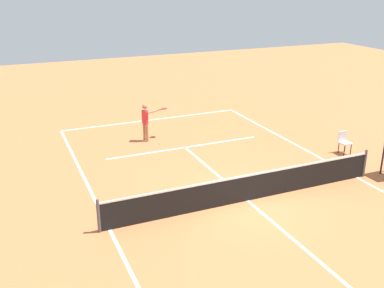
# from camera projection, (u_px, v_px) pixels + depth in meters

# --- Properties ---
(ground_plane) EXTENTS (60.00, 60.00, 0.00)m
(ground_plane) POSITION_uv_depth(u_px,v_px,m) (247.00, 201.00, 15.13)
(ground_plane) COLOR #C66B3D
(court_lines) EXTENTS (9.53, 20.15, 0.01)m
(court_lines) POSITION_uv_depth(u_px,v_px,m) (247.00, 201.00, 15.13)
(court_lines) COLOR white
(court_lines) RESTS_ON ground
(tennis_net) EXTENTS (10.13, 0.10, 1.07)m
(tennis_net) POSITION_uv_depth(u_px,v_px,m) (248.00, 187.00, 14.96)
(tennis_net) COLOR #4C4C51
(tennis_net) RESTS_ON ground
(player_serving) EXTENTS (1.32, 0.60, 1.74)m
(player_serving) POSITION_uv_depth(u_px,v_px,m) (146.00, 119.00, 20.36)
(player_serving) COLOR #9E704C
(player_serving) RESTS_ON ground
(tennis_ball) EXTENTS (0.07, 0.07, 0.07)m
(tennis_ball) POSITION_uv_depth(u_px,v_px,m) (160.00, 143.00, 20.29)
(tennis_ball) COLOR #CCE033
(tennis_ball) RESTS_ON ground
(courtside_chair_mid) EXTENTS (0.44, 0.46, 0.95)m
(courtside_chair_mid) POSITION_uv_depth(u_px,v_px,m) (344.00, 141.00, 19.06)
(courtside_chair_mid) COLOR #262626
(courtside_chair_mid) RESTS_ON ground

